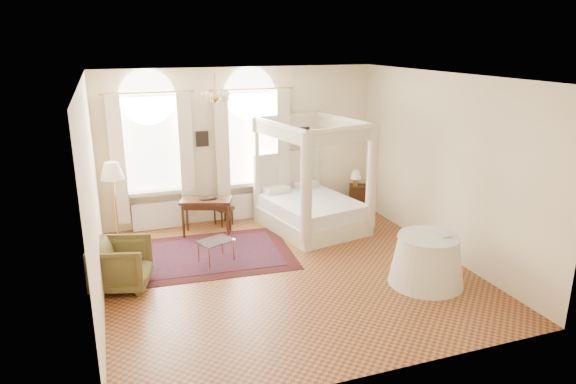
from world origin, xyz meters
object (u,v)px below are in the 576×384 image
Objects in this scene: stool at (223,209)px; coffee_table at (216,242)px; canopy_bed at (312,204)px; writing_desk at (206,204)px; side_table at (427,260)px; floor_lamp at (112,175)px; armchair at (122,265)px; nightstand at (358,197)px.

coffee_table is (-0.55, -1.87, 0.03)m from stool.
coffee_table is (-2.26, -1.02, -0.15)m from canopy_bed.
side_table is (2.95, -3.39, -0.24)m from writing_desk.
floor_lamp reaches higher than stool.
canopy_bed is 4.00m from floor_lamp.
floor_lamp is (-0.00, 1.76, 1.04)m from armchair.
floor_lamp is at bearing -176.04° from writing_desk.
side_table reaches higher than nightstand.
stool is at bearing 14.91° from floor_lamp.
canopy_bed reaches higher than coffee_table.
floor_lamp reaches higher than coffee_table.
floor_lamp reaches higher than armchair.
armchair is (-2.18, -2.34, 0.05)m from stool.
armchair reaches higher than writing_desk.
side_table is at bearing -75.11° from canopy_bed.
canopy_bed is at bearing -10.14° from writing_desk.
armchair is (-5.40, -2.34, 0.11)m from nightstand.
canopy_bed is 4.27× the size of nightstand.
floor_lamp is (-3.89, 0.26, 0.91)m from canopy_bed.
writing_desk reaches higher than nightstand.
canopy_bed is 2.19m from writing_desk.
armchair is at bearing -90.00° from floor_lamp.
coffee_table is (-3.77, -1.87, 0.09)m from nightstand.
armchair is at bearing -163.83° from coffee_table.
floor_lamp is at bearing 15.78° from armchair.
nightstand is 0.65× the size of armchair.
writing_desk is 0.67× the size of floor_lamp.
nightstand is at bearing -50.81° from armchair.
side_table is at bearing -34.88° from floor_lamp.
canopy_bed is at bearing -26.29° from stool.
canopy_bed is 1.92m from stool.
floor_lamp is at bearing 145.12° from side_table.
floor_lamp is at bearing 176.11° from canopy_bed.
stool is 4.60m from side_table.
writing_desk reaches higher than stool.
writing_desk is (-3.66, -0.46, 0.36)m from nightstand.
canopy_bed is at bearing -3.89° from floor_lamp.
nightstand is at bearing 6.13° from floor_lamp.
canopy_bed reaches higher than nightstand.
stool is 0.28× the size of floor_lamp.
stool is 1.95m from coffee_table.
armchair is (-1.74, -1.88, -0.25)m from writing_desk.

